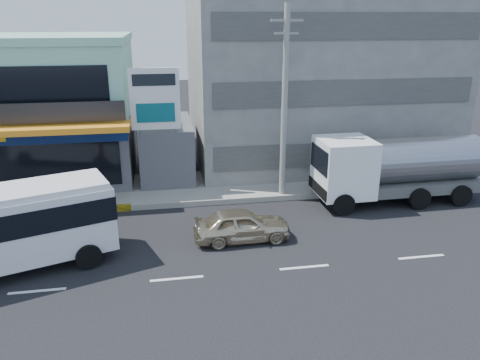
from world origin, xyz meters
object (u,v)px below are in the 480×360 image
object	(u,v)px
satellite_dish	(166,124)
billboard	(155,106)
concrete_building	(314,55)
utility_pole_near	(284,104)
minibus	(4,225)
motorcycle_rider	(83,217)
tanker_truck	(393,167)
sedan	(242,225)
shop_building	(29,111)

from	to	relation	value
satellite_dish	billboard	distance (m)	2.31
concrete_building	utility_pole_near	distance (m)	8.79
minibus	motorcycle_rider	size ratio (longest dim) A/B	3.43
billboard	tanker_truck	world-z (taller)	billboard
billboard	sedan	bearing A→B (deg)	-61.27
concrete_building	motorcycle_rider	xyz separation A→B (m)	(-14.00, -10.23, -6.20)
sedan	tanker_truck	size ratio (longest dim) A/B	0.47
sedan	tanker_truck	bearing A→B (deg)	-70.07
shop_building	utility_pole_near	world-z (taller)	utility_pole_near
satellite_dish	minibus	size ratio (longest dim) A/B	0.18
billboard	utility_pole_near	world-z (taller)	utility_pole_near
satellite_dish	minibus	xyz separation A→B (m)	(-6.28, -9.33, -1.61)
concrete_building	satellite_dish	bearing A→B (deg)	-158.20
billboard	motorcycle_rider	size ratio (longest dim) A/B	2.86
billboard	tanker_truck	xyz separation A→B (m)	(12.12, -3.16, -3.03)
concrete_building	minibus	xyz separation A→B (m)	(-16.28, -13.33, -5.03)
satellite_dish	tanker_truck	world-z (taller)	satellite_dish
satellite_dish	billboard	bearing A→B (deg)	-105.52
sedan	billboard	bearing A→B (deg)	28.14
minibus	billboard	bearing A→B (deg)	52.48
sedan	concrete_building	bearing A→B (deg)	-30.46
utility_pole_near	minibus	distance (m)	13.92
utility_pole_near	tanker_truck	size ratio (longest dim) A/B	1.11
utility_pole_near	tanker_truck	world-z (taller)	utility_pole_near
billboard	motorcycle_rider	bearing A→B (deg)	-128.28
motorcycle_rider	satellite_dish	bearing A→B (deg)	57.32
shop_building	tanker_truck	bearing A→B (deg)	-21.95
shop_building	tanker_truck	xyz separation A→B (m)	(19.62, -7.91, -2.10)
utility_pole_near	tanker_truck	bearing A→B (deg)	-13.63
concrete_building	satellite_dish	size ratio (longest dim) A/B	10.67
satellite_dish	tanker_truck	bearing A→B (deg)	-23.13
concrete_building	utility_pole_near	bearing A→B (deg)	-117.76
concrete_building	utility_pole_near	xyz separation A→B (m)	(-4.00, -7.60, -1.85)
concrete_building	motorcycle_rider	world-z (taller)	concrete_building
utility_pole_near	minibus	world-z (taller)	utility_pole_near
concrete_building	sedan	size ratio (longest dim) A/B	3.78
utility_pole_near	satellite_dish	bearing A→B (deg)	149.04
shop_building	tanker_truck	size ratio (longest dim) A/B	1.38
minibus	motorcycle_rider	xyz separation A→B (m)	(2.28, 3.09, -1.17)
satellite_dish	sedan	xyz separation A→B (m)	(3.00, -8.19, -2.85)
billboard	tanker_truck	size ratio (longest dim) A/B	0.77
tanker_truck	concrete_building	bearing A→B (deg)	100.22
concrete_building	billboard	world-z (taller)	concrete_building
billboard	tanker_truck	bearing A→B (deg)	-14.63
billboard	motorcycle_rider	world-z (taller)	billboard
concrete_building	sedan	bearing A→B (deg)	-119.87
sedan	motorcycle_rider	xyz separation A→B (m)	(-7.00, 1.95, 0.07)
sedan	tanker_truck	xyz separation A→B (m)	(8.62, 3.22, 1.17)
shop_building	minibus	size ratio (longest dim) A/B	1.50
motorcycle_rider	sedan	bearing A→B (deg)	-15.58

